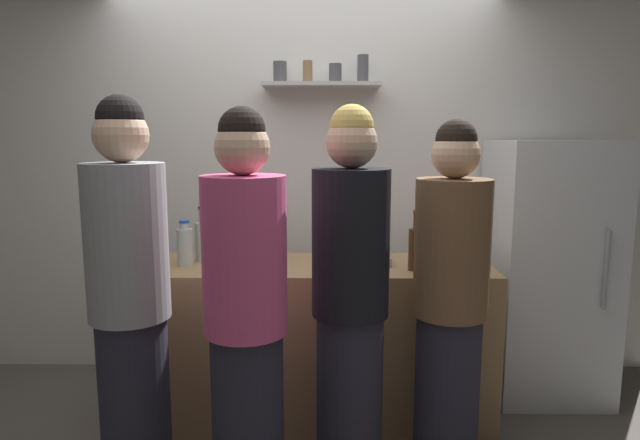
# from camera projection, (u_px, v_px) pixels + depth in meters

# --- Properties ---
(back_wall_assembly) EXTENTS (4.80, 0.32, 2.60)m
(back_wall_assembly) POSITION_uv_depth(u_px,v_px,m) (305.00, 180.00, 3.66)
(back_wall_assembly) COLOR white
(back_wall_assembly) RESTS_ON ground
(refrigerator) EXTENTS (0.67, 0.67, 1.58)m
(refrigerator) POSITION_uv_depth(u_px,v_px,m) (547.00, 269.00, 3.33)
(refrigerator) COLOR silver
(refrigerator) RESTS_ON ground
(counter) EXTENTS (1.90, 0.61, 0.89)m
(counter) POSITION_uv_depth(u_px,v_px,m) (320.00, 340.00, 3.09)
(counter) COLOR #9E7A51
(counter) RESTS_ON ground
(baking_pan) EXTENTS (0.34, 0.24, 0.05)m
(baking_pan) POSITION_uv_depth(u_px,v_px,m) (359.00, 258.00, 3.05)
(baking_pan) COLOR gray
(baking_pan) RESTS_ON counter
(utensil_holder) EXTENTS (0.12, 0.12, 0.21)m
(utensil_holder) POSITION_uv_depth(u_px,v_px,m) (439.00, 253.00, 3.02)
(utensil_holder) COLOR #B2B2B7
(utensil_holder) RESTS_ON counter
(wine_bottle_pale_glass) EXTENTS (0.08, 0.08, 0.31)m
(wine_bottle_pale_glass) POSITION_uv_depth(u_px,v_px,m) (202.00, 240.00, 3.10)
(wine_bottle_pale_glass) COLOR #B2BFB2
(wine_bottle_pale_glass) RESTS_ON counter
(wine_bottle_amber_glass) EXTENTS (0.08, 0.08, 0.32)m
(wine_bottle_amber_glass) POSITION_uv_depth(u_px,v_px,m) (415.00, 247.00, 2.87)
(wine_bottle_amber_glass) COLOR #472814
(wine_bottle_amber_glass) RESTS_ON counter
(wine_bottle_dark_glass) EXTENTS (0.08, 0.08, 0.32)m
(wine_bottle_dark_glass) POSITION_uv_depth(u_px,v_px,m) (272.00, 242.00, 3.04)
(wine_bottle_dark_glass) COLOR black
(wine_bottle_dark_glass) RESTS_ON counter
(water_bottle_plastic) EXTENTS (0.09, 0.09, 0.25)m
(water_bottle_plastic) POSITION_uv_depth(u_px,v_px,m) (185.00, 246.00, 2.98)
(water_bottle_plastic) COLOR silver
(water_bottle_plastic) RESTS_ON counter
(person_pink_top) EXTENTS (0.34, 0.34, 1.71)m
(person_pink_top) POSITION_uv_depth(u_px,v_px,m) (246.00, 321.00, 2.20)
(person_pink_top) COLOR #262633
(person_pink_top) RESTS_ON ground
(person_grey_hoodie) EXTENTS (0.34, 0.34, 1.76)m
(person_grey_hoodie) POSITION_uv_depth(u_px,v_px,m) (130.00, 306.00, 2.30)
(person_grey_hoodie) COLOR #262633
(person_grey_hoodie) RESTS_ON ground
(person_brown_jacket) EXTENTS (0.34, 0.34, 1.67)m
(person_brown_jacket) POSITION_uv_depth(u_px,v_px,m) (450.00, 306.00, 2.47)
(person_brown_jacket) COLOR #262633
(person_brown_jacket) RESTS_ON ground
(person_blonde) EXTENTS (0.34, 0.34, 1.73)m
(person_blonde) POSITION_uv_depth(u_px,v_px,m) (350.00, 304.00, 2.39)
(person_blonde) COLOR #262633
(person_blonde) RESTS_ON ground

